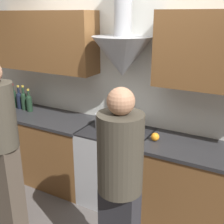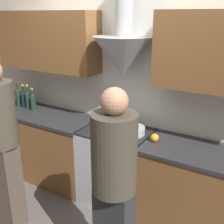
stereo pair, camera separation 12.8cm
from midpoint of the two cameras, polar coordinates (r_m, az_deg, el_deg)
name	(u,v)px [view 1 (the left image)]	position (r m, az deg, el deg)	size (l,w,h in m)	color
ground_plane	(103,215)	(3.33, -2.96, -20.10)	(12.00, 12.00, 0.00)	#4C4744
wall_back	(124,74)	(3.15, 1.20, 7.74)	(8.40, 0.64, 2.60)	silver
counter_left	(44,146)	(3.87, -14.63, -6.79)	(1.45, 0.62, 0.90)	brown
counter_right	(200,190)	(3.01, 16.26, -15.03)	(1.17, 0.62, 0.90)	brown
stove_range	(116,166)	(3.28, -0.26, -11.01)	(0.75, 0.60, 0.90)	#A8AAAF
wine_bottle_0	(6,97)	(4.13, -21.48, 2.88)	(0.08, 0.08, 0.33)	black
wine_bottle_1	(14,98)	(4.07, -20.22, 2.77)	(0.08, 0.08, 0.33)	black
wine_bottle_2	(19,99)	(4.00, -19.18, 2.43)	(0.08, 0.08, 0.32)	black
wine_bottle_3	(24,100)	(3.92, -18.34, 2.32)	(0.08, 0.08, 0.33)	black
wine_bottle_4	(29,102)	(3.83, -17.39, 1.90)	(0.08, 0.08, 0.30)	black
stock_pot	(104,121)	(3.15, -2.76, -1.77)	(0.21, 0.21, 0.16)	#A8AAAF
mixing_bowl	(131,130)	(3.01, 2.70, -3.67)	(0.29, 0.29, 0.08)	#A8AAAF
orange_fruit	(155,137)	(2.86, 7.48, -5.04)	(0.08, 0.08, 0.08)	orange
person_foreground_left	(0,143)	(2.88, -22.99, -5.88)	(0.35, 0.35, 1.74)	#473D33
person_foreground_right	(120,184)	(2.16, -0.12, -14.35)	(0.34, 0.34, 1.65)	#28282D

